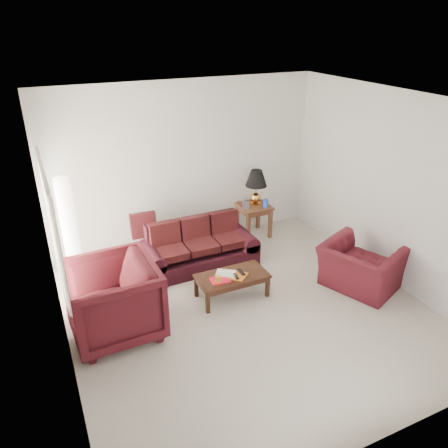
{
  "coord_description": "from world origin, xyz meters",
  "views": [
    {
      "loc": [
        -2.54,
        -4.62,
        3.94
      ],
      "look_at": [
        0.0,
        0.85,
        1.05
      ],
      "focal_mm": 35.0,
      "sensor_mm": 36.0,
      "label": 1
    }
  ],
  "objects_px": {
    "end_table": "(254,220)",
    "floor_lamp": "(69,229)",
    "armchair_left": "(113,300)",
    "sofa": "(199,246)",
    "armchair_right": "(360,267)",
    "coffee_table": "(232,286)"
  },
  "relations": [
    {
      "from": "floor_lamp",
      "to": "armchair_right",
      "type": "xyz_separation_m",
      "value": [
        4.04,
        -2.24,
        -0.51
      ]
    },
    {
      "from": "end_table",
      "to": "floor_lamp",
      "type": "bearing_deg",
      "value": -178.44
    },
    {
      "from": "armchair_left",
      "to": "armchair_right",
      "type": "distance_m",
      "value": 3.79
    },
    {
      "from": "end_table",
      "to": "floor_lamp",
      "type": "relative_size",
      "value": 0.36
    },
    {
      "from": "end_table",
      "to": "floor_lamp",
      "type": "distance_m",
      "value": 3.44
    },
    {
      "from": "sofa",
      "to": "end_table",
      "type": "bearing_deg",
      "value": 21.16
    },
    {
      "from": "end_table",
      "to": "coffee_table",
      "type": "bearing_deg",
      "value": -127.11
    },
    {
      "from": "floor_lamp",
      "to": "armchair_left",
      "type": "distance_m",
      "value": 1.79
    },
    {
      "from": "end_table",
      "to": "armchair_left",
      "type": "distance_m",
      "value": 3.61
    },
    {
      "from": "coffee_table",
      "to": "end_table",
      "type": "bearing_deg",
      "value": 47.12
    },
    {
      "from": "sofa",
      "to": "armchair_right",
      "type": "distance_m",
      "value": 2.64
    },
    {
      "from": "armchair_left",
      "to": "armchair_right",
      "type": "bearing_deg",
      "value": 80.67
    },
    {
      "from": "floor_lamp",
      "to": "sofa",
      "type": "bearing_deg",
      "value": -16.41
    },
    {
      "from": "floor_lamp",
      "to": "armchair_left",
      "type": "xyz_separation_m",
      "value": [
        0.29,
        -1.73,
        -0.35
      ]
    },
    {
      "from": "sofa",
      "to": "end_table",
      "type": "distance_m",
      "value": 1.57
    },
    {
      "from": "end_table",
      "to": "armchair_left",
      "type": "xyz_separation_m",
      "value": [
        -3.11,
        -1.82,
        0.21
      ]
    },
    {
      "from": "end_table",
      "to": "armchair_right",
      "type": "distance_m",
      "value": 2.42
    },
    {
      "from": "end_table",
      "to": "sofa",
      "type": "bearing_deg",
      "value": -154.44
    },
    {
      "from": "sofa",
      "to": "coffee_table",
      "type": "bearing_deg",
      "value": -88.17
    },
    {
      "from": "floor_lamp",
      "to": "armchair_right",
      "type": "relative_size",
      "value": 1.56
    },
    {
      "from": "end_table",
      "to": "floor_lamp",
      "type": "height_order",
      "value": "floor_lamp"
    },
    {
      "from": "sofa",
      "to": "floor_lamp",
      "type": "xyz_separation_m",
      "value": [
        -1.98,
        0.58,
        0.48
      ]
    }
  ]
}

